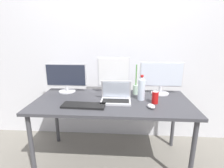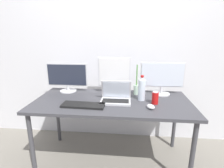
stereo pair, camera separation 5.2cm
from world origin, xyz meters
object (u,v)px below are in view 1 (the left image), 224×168
at_px(monitor_right, 161,77).
at_px(keyboard_main, 84,105).
at_px(water_bottle, 141,88).
at_px(laptop_silver, 116,97).
at_px(mouse_by_keyboard, 151,106).
at_px(monitor_center, 114,75).
at_px(soda_can_near_keyboard, 155,97).
at_px(work_desk, 112,106).
at_px(monitor_left, 66,77).
at_px(bamboo_vase, 136,88).

xyz_separation_m(monitor_right, keyboard_main, (-0.82, -0.44, -0.19)).
bearing_deg(water_bottle, laptop_silver, -165.94).
bearing_deg(keyboard_main, monitor_right, 30.65).
xyz_separation_m(keyboard_main, mouse_by_keyboard, (0.65, 0.00, 0.01)).
bearing_deg(monitor_center, soda_can_near_keyboard, -35.84).
relative_size(work_desk, laptop_silver, 5.34).
height_order(monitor_center, water_bottle, monitor_center).
distance_m(laptop_silver, soda_can_near_keyboard, 0.40).
relative_size(work_desk, soda_can_near_keyboard, 13.05).
distance_m(monitor_left, mouse_by_keyboard, 1.06).
height_order(laptop_silver, water_bottle, water_bottle).
bearing_deg(water_bottle, monitor_right, 41.48).
distance_m(monitor_center, soda_can_near_keyboard, 0.56).
bearing_deg(monitor_right, laptop_silver, -151.13).
distance_m(mouse_by_keyboard, water_bottle, 0.26).
xyz_separation_m(work_desk, monitor_left, (-0.57, 0.25, 0.24)).
relative_size(work_desk, keyboard_main, 3.93).
height_order(monitor_left, monitor_right, monitor_right).
height_order(soda_can_near_keyboard, bamboo_vase, bamboo_vase).
relative_size(laptop_silver, soda_can_near_keyboard, 2.45).
distance_m(monitor_right, water_bottle, 0.33).
distance_m(monitor_right, soda_can_near_keyboard, 0.36).
bearing_deg(monitor_left, water_bottle, -13.56).
height_order(laptop_silver, bamboo_vase, bamboo_vase).
height_order(monitor_center, laptop_silver, monitor_center).
distance_m(work_desk, monitor_center, 0.38).
distance_m(monitor_left, bamboo_vase, 0.84).
height_order(work_desk, monitor_left, monitor_left).
bearing_deg(laptop_silver, mouse_by_keyboard, -24.90).
bearing_deg(keyboard_main, water_bottle, 23.83).
xyz_separation_m(monitor_center, laptop_silver, (0.04, -0.29, -0.16)).
distance_m(mouse_by_keyboard, bamboo_vase, 0.43).
distance_m(monitor_left, monitor_center, 0.57).
bearing_deg(laptop_silver, monitor_center, 97.71).
distance_m(keyboard_main, water_bottle, 0.63).
height_order(water_bottle, bamboo_vase, bamboo_vase).
distance_m(keyboard_main, mouse_by_keyboard, 0.65).
height_order(monitor_left, monitor_center, monitor_center).
xyz_separation_m(monitor_center, soda_can_near_keyboard, (0.44, -0.31, -0.15)).
bearing_deg(monitor_left, keyboard_main, -55.39).
bearing_deg(monitor_right, monitor_center, 179.49).
relative_size(mouse_by_keyboard, soda_can_near_keyboard, 0.73).
height_order(monitor_center, monitor_right, monitor_center).
xyz_separation_m(water_bottle, soda_can_near_keyboard, (0.13, -0.10, -0.06)).
distance_m(work_desk, laptop_silver, 0.12).
relative_size(monitor_left, water_bottle, 1.81).
bearing_deg(monitor_right, keyboard_main, -151.65).
relative_size(work_desk, monitor_left, 3.36).
distance_m(work_desk, monitor_left, 0.67).
relative_size(mouse_by_keyboard, bamboo_vase, 0.26).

